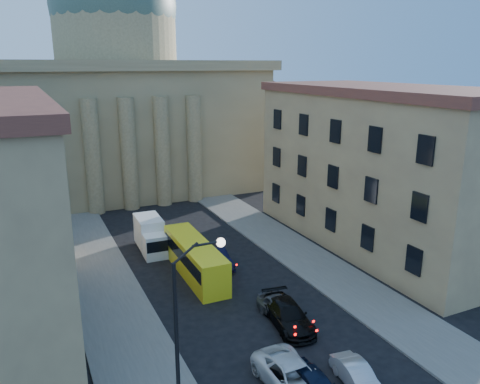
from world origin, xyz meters
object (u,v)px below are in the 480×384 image
Objects in this scene: street_lamp at (187,315)px; box_truck at (151,236)px; city_bus at (195,257)px; car_right_near at (357,376)px.

box_truck is (3.70, 21.12, -3.89)m from street_lamp.
city_bus is (5.56, 14.52, -3.79)m from street_lamp.
street_lamp is at bearing 173.08° from car_right_near.
city_bus is (-3.08, 16.60, 0.88)m from car_right_near.
city_bus is 6.86m from box_truck.
car_right_near is 0.69× the size of box_truck.
car_right_near is (8.63, -2.08, -4.66)m from street_lamp.
street_lamp is 10.03m from car_right_near.
city_bus reaches higher than car_right_near.
city_bus is at bearing -72.27° from box_truck.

